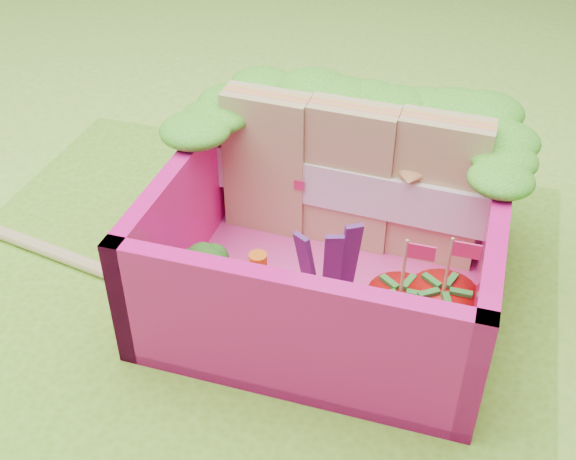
# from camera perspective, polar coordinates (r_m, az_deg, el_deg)

# --- Properties ---
(ground) EXTENTS (14.00, 14.00, 0.00)m
(ground) POSITION_cam_1_polar(r_m,az_deg,el_deg) (3.00, -4.93, -6.50)
(ground) COLOR #7FC637
(ground) RESTS_ON ground
(placemat) EXTENTS (2.60, 2.60, 0.03)m
(placemat) POSITION_cam_1_polar(r_m,az_deg,el_deg) (2.99, -4.95, -6.29)
(placemat) COLOR #6BA625
(placemat) RESTS_ON ground
(bento_floor) EXTENTS (1.30, 1.30, 0.05)m
(bento_floor) POSITION_cam_1_polar(r_m,az_deg,el_deg) (3.06, 3.38, -4.00)
(bento_floor) COLOR #E63A99
(bento_floor) RESTS_ON placemat
(bento_box) EXTENTS (1.30, 1.30, 0.55)m
(bento_box) POSITION_cam_1_polar(r_m,az_deg,el_deg) (2.90, 3.56, -0.26)
(bento_box) COLOR #E1137F
(bento_box) RESTS_ON placemat
(lettuce_ruffle) EXTENTS (1.43, 0.77, 0.11)m
(lettuce_ruffle) POSITION_cam_1_polar(r_m,az_deg,el_deg) (3.11, 5.95, 9.65)
(lettuce_ruffle) COLOR #238818
(lettuce_ruffle) RESTS_ON bento_box
(sandwich_stack) EXTENTS (1.18, 0.23, 0.65)m
(sandwich_stack) POSITION_cam_1_polar(r_m,az_deg,el_deg) (3.07, 5.01, 4.17)
(sandwich_stack) COLOR tan
(sandwich_stack) RESTS_ON bento_floor
(broccoli) EXTENTS (0.34, 0.34, 0.25)m
(broccoli) POSITION_cam_1_polar(r_m,az_deg,el_deg) (2.81, -6.40, -3.06)
(broccoli) COLOR #63A04D
(broccoli) RESTS_ON bento_floor
(carrot_sticks) EXTENTS (0.15, 0.09, 0.29)m
(carrot_sticks) POSITION_cam_1_polar(r_m,az_deg,el_deg) (2.79, -3.06, -4.46)
(carrot_sticks) COLOR orange
(carrot_sticks) RESTS_ON bento_floor
(purple_wedges) EXTENTS (0.20, 0.17, 0.38)m
(purple_wedges) POSITION_cam_1_polar(r_m,az_deg,el_deg) (2.79, 3.32, -2.82)
(purple_wedges) COLOR #48195A
(purple_wedges) RESTS_ON bento_floor
(strawberry_left) EXTENTS (0.24, 0.24, 0.48)m
(strawberry_left) POSITION_cam_1_polar(r_m,az_deg,el_deg) (2.70, 8.67, -6.71)
(strawberry_left) COLOR red
(strawberry_left) RESTS_ON bento_floor
(strawberry_right) EXTENTS (0.25, 0.25, 0.49)m
(strawberry_right) POSITION_cam_1_polar(r_m,az_deg,el_deg) (2.72, 11.87, -6.66)
(strawberry_right) COLOR red
(strawberry_right) RESTS_ON bento_floor
(snap_peas) EXTENTS (0.59, 0.54, 0.05)m
(snap_peas) POSITION_cam_1_polar(r_m,az_deg,el_deg) (2.82, 10.07, -7.58)
(snap_peas) COLOR #53A433
(snap_peas) RESTS_ON bento_floor
(chopsticks) EXTENTS (2.41, 0.49, 0.04)m
(chopsticks) POSITION_cam_1_polar(r_m,az_deg,el_deg) (3.46, -19.75, -0.99)
(chopsticks) COLOR tan
(chopsticks) RESTS_ON placemat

